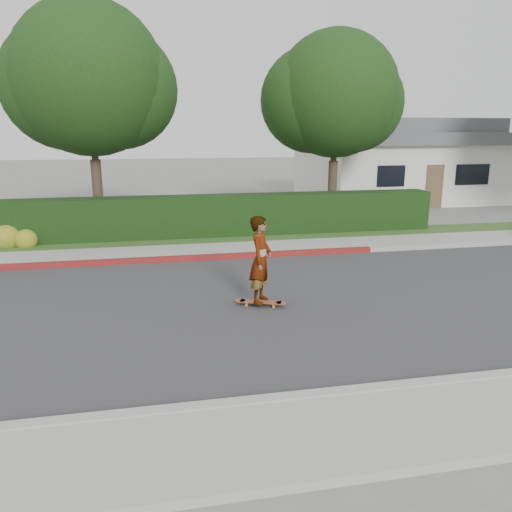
% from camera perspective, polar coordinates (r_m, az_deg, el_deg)
% --- Properties ---
extents(ground, '(120.00, 120.00, 0.00)m').
position_cam_1_polar(ground, '(12.06, 16.34, -4.27)').
color(ground, slate).
rests_on(ground, ground).
extents(road, '(60.00, 8.00, 0.01)m').
position_cam_1_polar(road, '(12.05, 16.34, -4.25)').
color(road, '#2D2D30').
rests_on(road, ground).
extents(curb_far, '(60.00, 0.20, 0.15)m').
position_cam_1_polar(curb_far, '(15.63, 9.46, 0.57)').
color(curb_far, '#9E9E99').
rests_on(curb_far, ground).
extents(curb_red_section, '(12.00, 0.21, 0.15)m').
position_cam_1_polar(curb_red_section, '(14.64, -9.16, -0.33)').
color(curb_red_section, maroon).
rests_on(curb_red_section, ground).
extents(sidewalk_far, '(60.00, 1.60, 0.12)m').
position_cam_1_polar(sidewalk_far, '(16.45, 8.36, 1.24)').
color(sidewalk_far, gray).
rests_on(sidewalk_far, ground).
extents(planting_strip, '(60.00, 1.60, 0.10)m').
position_cam_1_polar(planting_strip, '(17.93, 6.64, 2.34)').
color(planting_strip, '#2D4C1E').
rests_on(planting_strip, ground).
extents(hedge, '(15.00, 1.00, 1.50)m').
position_cam_1_polar(hedge, '(17.70, -3.20, 4.56)').
color(hedge, black).
rests_on(hedge, ground).
extents(flowering_shrub, '(1.40, 1.00, 0.90)m').
position_cam_1_polar(flowering_shrub, '(17.73, -25.98, 1.79)').
color(flowering_shrub, '#2D4C19').
rests_on(flowering_shrub, ground).
extents(tree_left, '(5.99, 5.21, 8.00)m').
position_cam_1_polar(tree_left, '(18.94, -18.49, 18.22)').
color(tree_left, '#33261C').
rests_on(tree_left, ground).
extents(tree_center, '(5.66, 4.84, 7.44)m').
position_cam_1_polar(tree_center, '(20.53, 8.86, 17.38)').
color(tree_center, '#33261C').
rests_on(tree_center, ground).
extents(house, '(10.60, 8.60, 4.30)m').
position_cam_1_polar(house, '(29.40, 16.17, 10.49)').
color(house, beige).
rests_on(house, ground).
extents(skateboard, '(1.11, 0.60, 0.10)m').
position_cam_1_polar(skateboard, '(10.80, 0.53, -5.29)').
color(skateboard, '#CF7939').
rests_on(skateboard, ground).
extents(skateboarder, '(0.71, 0.81, 1.87)m').
position_cam_1_polar(skateboarder, '(10.53, 0.54, -0.41)').
color(skateboarder, white).
rests_on(skateboarder, skateboard).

